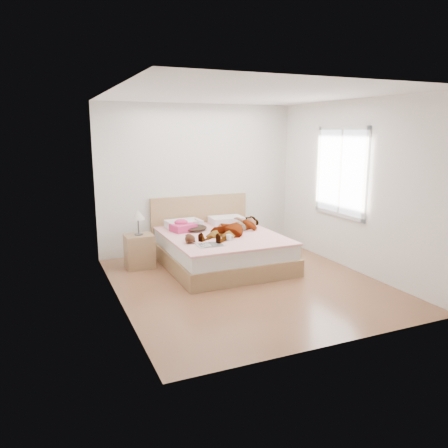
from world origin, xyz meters
The scene contains 11 objects.
ground centered at (0.00, 0.00, 0.00)m, with size 4.00×4.00×0.00m, color #4B2817.
woman centered at (0.25, 1.01, 0.62)m, with size 0.61×1.64×0.23m, color white.
hair centered at (-0.32, 1.46, 0.55)m, with size 0.46×0.56×0.08m, color black.
phone centered at (-0.25, 1.41, 0.68)m, with size 0.04×0.09×0.01m, color silver.
room_shell centered at (1.77, 0.30, 1.50)m, with size 4.00×4.00×4.00m.
bed centered at (0.00, 1.04, 0.28)m, with size 1.80×2.08×1.00m.
towel centered at (-0.50, 1.42, 0.59)m, with size 0.44×0.38×0.20m.
magazine centered at (-0.42, 0.38, 0.52)m, with size 0.40×0.27×0.02m.
coffee_mug centered at (-0.05, 0.54, 0.56)m, with size 0.12×0.09×0.09m.
plush_toy centered at (-0.64, 0.63, 0.58)m, with size 0.17×0.24×0.13m.
nightstand centered at (-1.24, 1.36, 0.31)m, with size 0.44×0.39×0.94m.
Camera 1 is at (-2.65, -5.31, 2.13)m, focal length 35.00 mm.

